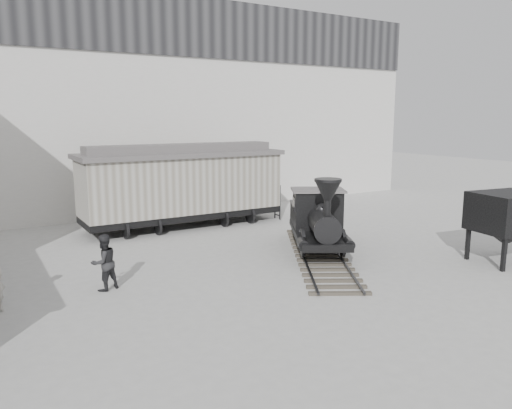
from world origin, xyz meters
TOP-DOWN VIEW (x-y plane):
  - ground at (0.00, 0.00)m, footprint 90.00×90.00m
  - north_wall at (0.00, 14.98)m, footprint 34.00×2.51m
  - locomotive at (2.62, 3.68)m, footprint 5.73×8.05m
  - boxcar at (0.08, 10.38)m, footprint 9.26×2.94m
  - visitor_b at (-5.27, 3.64)m, footprint 0.97×0.86m
  - coal_hopper at (7.33, -0.72)m, footprint 2.49×2.15m

SIDE VIEW (x-z plane):
  - ground at x=0.00m, z-range 0.00..0.00m
  - visitor_b at x=-5.27m, z-range 0.00..1.66m
  - locomotive at x=2.62m, z-range -0.38..2.54m
  - coal_hopper at x=7.33m, z-range 0.37..2.81m
  - boxcar at x=0.08m, z-range 0.09..3.88m
  - north_wall at x=0.00m, z-range 0.05..11.05m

